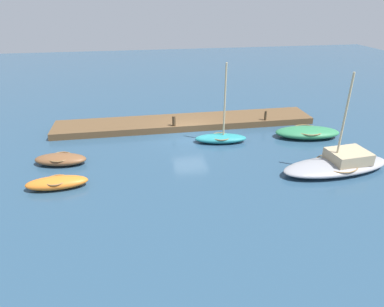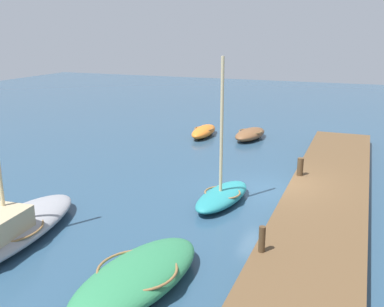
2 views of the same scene
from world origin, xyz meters
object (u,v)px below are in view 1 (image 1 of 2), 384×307
object	(u,v)px
sailboat_grey	(338,164)
mooring_post_mid_west	(174,121)
mooring_post_west	(265,116)
rowboat_orange	(57,183)
rowboat_brown	(61,159)
motorboat_green	(307,132)
rowboat_teal	(221,137)

from	to	relation	value
sailboat_grey	mooring_post_mid_west	size ratio (longest dim) A/B	9.15
mooring_post_west	mooring_post_mid_west	world-z (taller)	mooring_post_mid_west
rowboat_orange	mooring_post_west	bearing A→B (deg)	-155.86
rowboat_brown	mooring_post_west	world-z (taller)	mooring_post_west
motorboat_green	rowboat_teal	bearing A→B (deg)	7.10
motorboat_green	rowboat_teal	size ratio (longest dim) A/B	0.88
mooring_post_west	motorboat_green	bearing A→B (deg)	129.61
sailboat_grey	rowboat_orange	bearing A→B (deg)	-7.73
motorboat_green	rowboat_teal	world-z (taller)	rowboat_teal
motorboat_green	rowboat_orange	size ratio (longest dim) A/B	1.49
rowboat_brown	rowboat_teal	xyz separation A→B (m)	(-10.58, -1.58, 0.03)
mooring_post_mid_west	rowboat_orange	bearing A→B (deg)	43.82
rowboat_brown	mooring_post_mid_west	world-z (taller)	mooring_post_mid_west
mooring_post_west	rowboat_brown	bearing A→B (deg)	15.33
rowboat_brown	rowboat_orange	distance (m)	2.92
rowboat_brown	mooring_post_west	distance (m)	15.36
motorboat_green	mooring_post_mid_west	size ratio (longest dim) A/B	6.45
rowboat_teal	mooring_post_west	xyz separation A→B (m)	(-4.23, -2.48, 0.52)
rowboat_brown	rowboat_orange	world-z (taller)	same
rowboat_orange	mooring_post_mid_west	bearing A→B (deg)	-137.67
mooring_post_mid_west	rowboat_brown	bearing A→B (deg)	28.24
rowboat_orange	mooring_post_mid_west	world-z (taller)	mooring_post_mid_west
sailboat_grey	rowboat_orange	size ratio (longest dim) A/B	2.11
sailboat_grey	mooring_post_mid_west	world-z (taller)	sailboat_grey
mooring_post_west	mooring_post_mid_west	xyz separation A→B (m)	(7.25, 0.00, 0.00)
rowboat_brown	motorboat_green	xyz separation A→B (m)	(-17.03, -1.37, 0.05)
rowboat_brown	mooring_post_mid_west	xyz separation A→B (m)	(-7.56, -4.06, 0.55)
rowboat_brown	rowboat_orange	size ratio (longest dim) A/B	1.01
rowboat_orange	mooring_post_mid_west	xyz separation A→B (m)	(-7.25, -6.96, 0.55)
rowboat_orange	rowboat_teal	world-z (taller)	rowboat_teal
rowboat_brown	rowboat_teal	size ratio (longest dim) A/B	0.60
mooring_post_mid_west	sailboat_grey	bearing A→B (deg)	138.60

